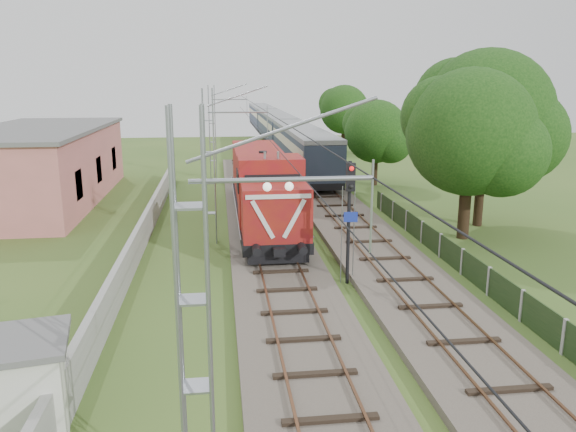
{
  "coord_description": "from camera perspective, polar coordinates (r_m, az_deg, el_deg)",
  "views": [
    {
      "loc": [
        -2.51,
        -16.88,
        8.35
      ],
      "look_at": [
        0.62,
        8.38,
        2.2
      ],
      "focal_mm": 35.0,
      "sensor_mm": 36.0,
      "label": 1
    }
  ],
  "objects": [
    {
      "name": "ground",
      "position": [
        19.0,
        1.28,
        -12.49
      ],
      "size": [
        140.0,
        140.0,
        0.0
      ],
      "primitive_type": "plane",
      "color": "#395821",
      "rests_on": "ground"
    },
    {
      "name": "track_main",
      "position": [
        25.37,
        -1.01,
        -5.2
      ],
      "size": [
        4.2,
        70.0,
        0.45
      ],
      "color": "#6B6054",
      "rests_on": "ground"
    },
    {
      "name": "track_side",
      "position": [
        38.52,
        4.35,
        1.3
      ],
      "size": [
        4.2,
        80.0,
        0.45
      ],
      "color": "#6B6054",
      "rests_on": "ground"
    },
    {
      "name": "catenary",
      "position": [
        29.21,
        -7.87,
        4.98
      ],
      "size": [
        3.31,
        70.0,
        8.0
      ],
      "color": "gray",
      "rests_on": "ground"
    },
    {
      "name": "boundary_wall",
      "position": [
        30.13,
        -14.44,
        -1.47
      ],
      "size": [
        0.25,
        40.0,
        1.5
      ],
      "primitive_type": "cube",
      "color": "#9E9E99",
      "rests_on": "ground"
    },
    {
      "name": "station_building",
      "position": [
        43.13,
        -23.9,
        4.8
      ],
      "size": [
        8.4,
        20.4,
        5.22
      ],
      "color": "#D57673",
      "rests_on": "ground"
    },
    {
      "name": "fence",
      "position": [
        23.79,
        19.74,
        -6.27
      ],
      "size": [
        0.12,
        32.0,
        1.2
      ],
      "color": "black",
      "rests_on": "ground"
    },
    {
      "name": "locomotive",
      "position": [
        33.18,
        -2.61,
        3.15
      ],
      "size": [
        3.18,
        18.18,
        4.62
      ],
      "color": "black",
      "rests_on": "ground"
    },
    {
      "name": "coach_rake",
      "position": [
        74.27,
        -1.25,
        9.12
      ],
      "size": [
        3.11,
        69.39,
        3.6
      ],
      "color": "black",
      "rests_on": "ground"
    },
    {
      "name": "signal_post",
      "position": [
        22.99,
        6.29,
        1.52
      ],
      "size": [
        0.58,
        0.45,
        5.21
      ],
      "color": "black",
      "rests_on": "ground"
    },
    {
      "name": "relay_hut",
      "position": [
        15.41,
        -25.61,
        -15.35
      ],
      "size": [
        2.78,
        2.78,
        2.46
      ],
      "color": "silver",
      "rests_on": "ground"
    },
    {
      "name": "tree_a",
      "position": [
        31.11,
        18.17,
        7.94
      ],
      "size": [
        6.99,
        6.66,
        9.07
      ],
      "color": "#311E14",
      "rests_on": "ground"
    },
    {
      "name": "tree_b",
      "position": [
        34.2,
        19.61,
        9.45
      ],
      "size": [
        7.84,
        7.47,
        10.16
      ],
      "color": "#311E14",
      "rests_on": "ground"
    },
    {
      "name": "tree_c",
      "position": [
        46.22,
        9.0,
        8.41
      ],
      "size": [
        5.34,
        5.08,
        6.92
      ],
      "color": "#311E14",
      "rests_on": "ground"
    },
    {
      "name": "tree_d",
      "position": [
        68.55,
        5.79,
        10.66
      ],
      "size": [
        6.09,
        5.8,
        7.9
      ],
      "color": "#311E14",
      "rests_on": "ground"
    }
  ]
}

